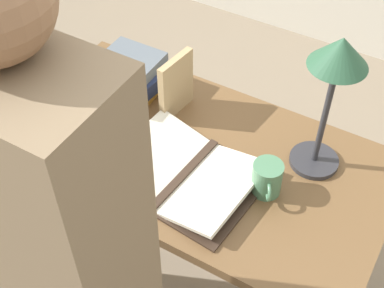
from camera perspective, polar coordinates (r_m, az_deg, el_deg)
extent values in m
plane|color=gray|center=(2.23, 0.22, -13.94)|extent=(12.00, 12.00, 0.00)
cube|color=brown|center=(1.64, 0.28, -1.29)|extent=(1.18, 0.64, 0.03)
cube|color=brown|center=(2.04, -17.12, -7.43)|extent=(0.06, 0.06, 0.71)
cube|color=brown|center=(2.28, -8.17, 1.84)|extent=(0.06, 0.06, 0.71)
cube|color=brown|center=(2.00, 18.04, -9.24)|extent=(0.06, 0.06, 0.71)
cube|color=#38281E|center=(1.55, -0.83, -3.31)|extent=(0.05, 0.32, 0.02)
cube|color=#38281E|center=(1.61, -4.09, -1.67)|extent=(0.23, 0.34, 0.01)
cube|color=#38281E|center=(1.52, 2.64, -5.34)|extent=(0.23, 0.34, 0.01)
cube|color=silver|center=(1.59, -3.91, -1.26)|extent=(0.22, 0.33, 0.05)
cube|color=silver|center=(1.51, 2.42, -4.69)|extent=(0.22, 0.33, 0.05)
cube|color=#BC8933|center=(1.82, -7.19, 5.57)|extent=(0.20, 0.31, 0.04)
cube|color=#1E284C|center=(1.79, -7.32, 6.64)|extent=(0.25, 0.32, 0.05)
cube|color=slate|center=(1.76, -7.46, 7.81)|extent=(0.19, 0.26, 0.04)
cube|color=tan|center=(1.69, -1.72, 6.24)|extent=(0.04, 0.15, 0.21)
cylinder|color=#2D2D33|center=(1.64, 12.87, -1.71)|extent=(0.15, 0.15, 0.02)
cylinder|color=#2D2D33|center=(1.51, 13.98, 2.92)|extent=(0.02, 0.02, 0.35)
cone|color=#285138|center=(1.38, 15.57, 9.45)|extent=(0.16, 0.16, 0.08)
cylinder|color=#4C7F5B|center=(1.51, 7.99, -3.63)|extent=(0.09, 0.09, 0.10)
torus|color=#4C7F5B|center=(1.48, 8.15, -5.06)|extent=(0.04, 0.05, 0.06)
cube|color=#7A664C|center=(1.01, -15.58, -7.37)|extent=(0.36, 0.20, 0.69)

